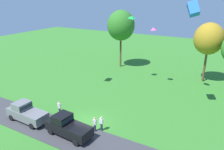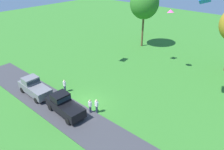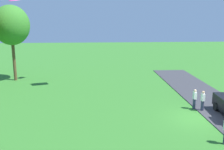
# 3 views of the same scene
# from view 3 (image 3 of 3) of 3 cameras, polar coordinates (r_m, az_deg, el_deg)

# --- Properties ---
(ground_plane) EXTENTS (120.00, 120.00, 0.00)m
(ground_plane) POSITION_cam_3_polar(r_m,az_deg,el_deg) (21.14, 18.05, -9.05)
(ground_plane) COLOR #337528
(person_on_lawn) EXTENTS (0.36, 0.24, 1.71)m
(person_on_lawn) POSITION_cam_3_polar(r_m,az_deg,el_deg) (22.91, 17.52, -5.00)
(person_on_lawn) COLOR #2D334C
(person_on_lawn) RESTS_ON ground
(person_watching_sky) EXTENTS (0.36, 0.24, 1.71)m
(person_watching_sky) POSITION_cam_3_polar(r_m,az_deg,el_deg) (22.64, 19.14, -5.32)
(person_watching_sky) COLOR #2D334C
(person_watching_sky) RESTS_ON ground
(tree_far_right) EXTENTS (4.22, 4.22, 8.91)m
(tree_far_right) POSITION_cam_3_polar(r_m,az_deg,el_deg) (33.14, -21.09, 10.04)
(tree_far_right) COLOR brown
(tree_far_right) RESTS_ON ground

